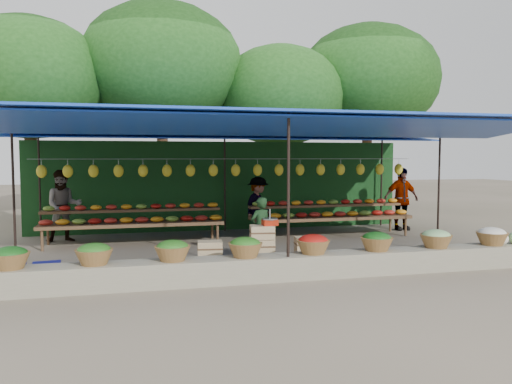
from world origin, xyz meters
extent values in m
plane|color=brown|center=(0.00, 0.00, 0.00)|extent=(60.00, 60.00, 0.00)
cube|color=gray|center=(0.00, -2.75, 0.20)|extent=(10.60, 0.55, 0.40)
cylinder|color=black|center=(0.00, -2.90, 1.40)|extent=(0.05, 0.05, 2.80)
cylinder|color=black|center=(-4.80, 0.00, 1.40)|extent=(0.05, 0.05, 2.80)
cylinder|color=black|center=(4.80, 0.00, 1.40)|extent=(0.05, 0.05, 2.80)
cylinder|color=black|center=(-4.80, 2.90, 1.40)|extent=(0.05, 0.05, 2.80)
cylinder|color=black|center=(0.00, 2.90, 1.40)|extent=(0.05, 0.05, 2.80)
cylinder|color=black|center=(4.80, 2.90, 1.40)|extent=(0.05, 0.05, 2.80)
cube|color=blue|center=(0.00, 0.00, 2.80)|extent=(10.80, 6.60, 0.04)
cube|color=blue|center=(0.00, -2.00, 2.62)|extent=(10.80, 2.19, 0.26)
cube|color=blue|center=(0.00, 2.00, 2.62)|extent=(10.80, 2.19, 0.26)
cylinder|color=#A2A2A7|center=(0.00, 1.40, 2.02)|extent=(9.60, 0.01, 0.01)
ellipsoid|color=gold|center=(-4.50, 1.40, 1.74)|extent=(0.23, 0.17, 0.30)
ellipsoid|color=gold|center=(-3.94, 1.40, 1.74)|extent=(0.23, 0.17, 0.30)
ellipsoid|color=gold|center=(-3.38, 1.40, 1.74)|extent=(0.23, 0.17, 0.30)
ellipsoid|color=gold|center=(-2.81, 1.40, 1.74)|extent=(0.23, 0.17, 0.30)
ellipsoid|color=gold|center=(-2.25, 1.40, 1.74)|extent=(0.23, 0.17, 0.30)
ellipsoid|color=gold|center=(-1.69, 1.40, 1.74)|extent=(0.23, 0.17, 0.30)
ellipsoid|color=gold|center=(-1.12, 1.40, 1.74)|extent=(0.23, 0.17, 0.30)
ellipsoid|color=gold|center=(-0.56, 1.40, 1.74)|extent=(0.23, 0.17, 0.30)
ellipsoid|color=gold|center=(0.00, 1.40, 1.74)|extent=(0.23, 0.17, 0.30)
ellipsoid|color=gold|center=(0.56, 1.40, 1.74)|extent=(0.23, 0.17, 0.30)
ellipsoid|color=gold|center=(1.12, 1.40, 1.74)|extent=(0.23, 0.17, 0.30)
ellipsoid|color=gold|center=(1.69, 1.40, 1.74)|extent=(0.23, 0.17, 0.30)
ellipsoid|color=gold|center=(2.25, 1.40, 1.74)|extent=(0.23, 0.17, 0.30)
ellipsoid|color=gold|center=(2.81, 1.40, 1.74)|extent=(0.23, 0.17, 0.30)
ellipsoid|color=gold|center=(3.38, 1.40, 1.74)|extent=(0.23, 0.17, 0.30)
ellipsoid|color=gold|center=(3.94, 1.40, 1.74)|extent=(0.23, 0.17, 0.30)
ellipsoid|color=gold|center=(4.50, 1.40, 1.74)|extent=(0.23, 0.17, 0.30)
ellipsoid|color=#185516|center=(-4.30, -2.75, 0.62)|extent=(0.52, 0.52, 0.23)
ellipsoid|color=#2B6A1C|center=(-3.10, -2.75, 0.62)|extent=(0.52, 0.52, 0.23)
ellipsoid|color=#2B6A1C|center=(-1.90, -2.75, 0.62)|extent=(0.52, 0.52, 0.23)
ellipsoid|color=#2B6A1C|center=(-0.70, -2.75, 0.62)|extent=(0.52, 0.52, 0.23)
ellipsoid|color=#A3140D|center=(0.50, -2.75, 0.62)|extent=(0.52, 0.52, 0.23)
ellipsoid|color=#185516|center=(1.70, -2.75, 0.62)|extent=(0.52, 0.52, 0.23)
ellipsoid|color=#8EC47A|center=(2.90, -2.75, 0.62)|extent=(0.52, 0.52, 0.23)
ellipsoid|color=silver|center=(4.10, -2.75, 0.62)|extent=(0.52, 0.52, 0.23)
cube|color=#1B4D1F|center=(0.00, 3.15, 1.25)|extent=(10.60, 0.06, 2.50)
cylinder|color=#321E12|center=(-5.50, 5.80, 1.98)|extent=(0.36, 0.36, 3.97)
ellipsoid|color=#153C10|center=(-5.50, 5.80, 4.46)|extent=(4.77, 4.77, 3.69)
cylinder|color=#321E12|center=(-1.50, 6.20, 2.24)|extent=(0.36, 0.36, 4.48)
ellipsoid|color=#153C10|center=(-1.50, 6.20, 5.04)|extent=(5.39, 5.39, 4.17)
cylinder|color=#321E12|center=(2.50, 5.90, 1.86)|extent=(0.36, 0.36, 3.71)
ellipsoid|color=#153C10|center=(2.50, 5.90, 4.18)|extent=(4.47, 4.47, 3.45)
cylinder|color=#321E12|center=(6.00, 6.30, 2.18)|extent=(0.36, 0.36, 4.35)
ellipsoid|color=#153C10|center=(6.00, 6.30, 4.90)|extent=(5.24, 5.24, 4.05)
cube|color=brown|center=(-2.50, 1.30, 0.50)|extent=(4.20, 0.95, 0.08)
cube|color=brown|center=(-2.50, 1.60, 0.78)|extent=(4.20, 0.35, 0.06)
cylinder|color=brown|center=(-4.45, 0.90, 0.25)|extent=(0.06, 0.06, 0.50)
cylinder|color=brown|center=(-0.55, 0.90, 0.25)|extent=(0.06, 0.06, 0.50)
cylinder|color=brown|center=(-4.45, 1.70, 0.25)|extent=(0.06, 0.06, 0.50)
cylinder|color=brown|center=(-0.55, 1.70, 0.25)|extent=(0.06, 0.06, 0.50)
ellipsoid|color=red|center=(-4.40, 1.15, 0.60)|extent=(0.31, 0.26, 0.13)
ellipsoid|color=olive|center=(-4.40, 1.60, 0.87)|extent=(0.26, 0.22, 0.12)
ellipsoid|color=orange|center=(-4.05, 1.15, 0.60)|extent=(0.31, 0.26, 0.13)
ellipsoid|color=#A3140D|center=(-4.05, 1.60, 0.87)|extent=(0.26, 0.22, 0.12)
ellipsoid|color=olive|center=(-3.70, 1.15, 0.60)|extent=(0.31, 0.26, 0.13)
ellipsoid|color=red|center=(-3.70, 1.60, 0.87)|extent=(0.26, 0.22, 0.12)
ellipsoid|color=#A3140D|center=(-3.35, 1.15, 0.60)|extent=(0.31, 0.26, 0.13)
ellipsoid|color=orange|center=(-3.35, 1.60, 0.87)|extent=(0.26, 0.22, 0.12)
ellipsoid|color=red|center=(-3.00, 1.15, 0.60)|extent=(0.31, 0.26, 0.13)
ellipsoid|color=red|center=(-3.00, 1.60, 0.87)|extent=(0.26, 0.22, 0.12)
ellipsoid|color=orange|center=(-2.65, 1.15, 0.60)|extent=(0.31, 0.26, 0.13)
ellipsoid|color=orange|center=(-2.65, 1.60, 0.87)|extent=(0.26, 0.22, 0.12)
ellipsoid|color=red|center=(-2.30, 1.15, 0.60)|extent=(0.31, 0.26, 0.13)
ellipsoid|color=olive|center=(-2.30, 1.60, 0.87)|extent=(0.26, 0.22, 0.12)
ellipsoid|color=orange|center=(-1.95, 1.15, 0.60)|extent=(0.31, 0.26, 0.13)
ellipsoid|color=#A3140D|center=(-1.95, 1.60, 0.87)|extent=(0.26, 0.22, 0.12)
ellipsoid|color=olive|center=(-1.60, 1.15, 0.60)|extent=(0.31, 0.26, 0.13)
ellipsoid|color=red|center=(-1.60, 1.60, 0.87)|extent=(0.26, 0.22, 0.12)
ellipsoid|color=#A3140D|center=(-1.25, 1.15, 0.60)|extent=(0.31, 0.26, 0.13)
ellipsoid|color=orange|center=(-1.25, 1.60, 0.87)|extent=(0.26, 0.22, 0.12)
ellipsoid|color=red|center=(-0.90, 1.15, 0.60)|extent=(0.31, 0.26, 0.13)
ellipsoid|color=red|center=(-0.90, 1.60, 0.87)|extent=(0.26, 0.22, 0.12)
ellipsoid|color=orange|center=(-0.55, 1.15, 0.60)|extent=(0.31, 0.26, 0.13)
ellipsoid|color=orange|center=(-0.55, 1.60, 0.87)|extent=(0.26, 0.22, 0.12)
cube|color=brown|center=(2.50, 1.30, 0.50)|extent=(4.20, 0.95, 0.08)
cube|color=brown|center=(2.50, 1.60, 0.78)|extent=(4.20, 0.35, 0.06)
cylinder|color=brown|center=(0.55, 0.90, 0.25)|extent=(0.06, 0.06, 0.50)
cylinder|color=brown|center=(4.45, 0.90, 0.25)|extent=(0.06, 0.06, 0.50)
cylinder|color=brown|center=(0.55, 1.70, 0.25)|extent=(0.06, 0.06, 0.50)
cylinder|color=brown|center=(4.45, 1.70, 0.25)|extent=(0.06, 0.06, 0.50)
ellipsoid|color=red|center=(0.60, 1.15, 0.60)|extent=(0.31, 0.26, 0.13)
ellipsoid|color=olive|center=(0.60, 1.60, 0.87)|extent=(0.26, 0.22, 0.12)
ellipsoid|color=orange|center=(0.95, 1.15, 0.60)|extent=(0.31, 0.26, 0.13)
ellipsoid|color=#A3140D|center=(0.95, 1.60, 0.87)|extent=(0.26, 0.22, 0.12)
ellipsoid|color=olive|center=(1.30, 1.15, 0.60)|extent=(0.31, 0.26, 0.13)
ellipsoid|color=red|center=(1.30, 1.60, 0.87)|extent=(0.26, 0.22, 0.12)
ellipsoid|color=#A3140D|center=(1.65, 1.15, 0.60)|extent=(0.31, 0.26, 0.13)
ellipsoid|color=orange|center=(1.65, 1.60, 0.87)|extent=(0.26, 0.22, 0.12)
ellipsoid|color=red|center=(2.00, 1.15, 0.60)|extent=(0.31, 0.26, 0.13)
ellipsoid|color=red|center=(2.00, 1.60, 0.87)|extent=(0.26, 0.22, 0.12)
ellipsoid|color=orange|center=(2.35, 1.15, 0.60)|extent=(0.31, 0.26, 0.13)
ellipsoid|color=orange|center=(2.35, 1.60, 0.87)|extent=(0.26, 0.22, 0.12)
ellipsoid|color=red|center=(2.70, 1.15, 0.60)|extent=(0.31, 0.26, 0.13)
ellipsoid|color=olive|center=(2.70, 1.60, 0.87)|extent=(0.26, 0.22, 0.12)
ellipsoid|color=orange|center=(3.05, 1.15, 0.60)|extent=(0.31, 0.26, 0.13)
ellipsoid|color=#A3140D|center=(3.05, 1.60, 0.87)|extent=(0.26, 0.22, 0.12)
ellipsoid|color=olive|center=(3.40, 1.15, 0.60)|extent=(0.31, 0.26, 0.13)
ellipsoid|color=red|center=(3.40, 1.60, 0.87)|extent=(0.26, 0.22, 0.12)
ellipsoid|color=#A3140D|center=(3.75, 1.15, 0.60)|extent=(0.31, 0.26, 0.13)
ellipsoid|color=orange|center=(3.75, 1.60, 0.87)|extent=(0.26, 0.22, 0.12)
ellipsoid|color=red|center=(4.10, 1.15, 0.60)|extent=(0.31, 0.26, 0.13)
ellipsoid|color=red|center=(4.10, 1.60, 0.87)|extent=(0.26, 0.22, 0.12)
ellipsoid|color=orange|center=(4.45, 1.15, 0.60)|extent=(0.31, 0.26, 0.13)
ellipsoid|color=orange|center=(4.45, 1.60, 0.87)|extent=(0.26, 0.22, 0.12)
cube|color=tan|center=(-1.13, -1.69, 0.12)|extent=(0.49, 0.39, 0.25)
cube|color=tan|center=(-1.13, -1.69, 0.39)|extent=(0.49, 0.39, 0.25)
cube|color=tan|center=(-0.13, -1.69, 0.12)|extent=(0.49, 0.39, 0.25)
cube|color=tan|center=(-0.13, -1.69, 0.39)|extent=(0.49, 0.39, 0.25)
cube|color=tan|center=(-0.13, -1.69, 0.65)|extent=(0.49, 0.39, 0.25)
cube|color=tan|center=(0.77, -1.69, 0.12)|extent=(0.49, 0.39, 0.25)
cube|color=tan|center=(0.77, -1.69, 0.39)|extent=(0.49, 0.39, 0.25)
cube|color=red|center=(0.02, -1.69, 0.82)|extent=(0.27, 0.24, 0.11)
cylinder|color=#A2A2A7|center=(0.02, -1.69, 0.89)|extent=(0.29, 0.29, 0.03)
cylinder|color=#A2A2A7|center=(0.02, -1.69, 0.98)|extent=(0.03, 0.03, 0.20)
imported|color=#173419|center=(-0.02, -1.14, 0.63)|extent=(0.54, 0.46, 1.27)
imported|color=slate|center=(-4.13, 2.09, 0.88)|extent=(0.94, 0.78, 1.76)
imported|color=slate|center=(0.75, 2.10, 0.77)|extent=(1.11, 1.10, 1.54)
imported|color=slate|center=(4.88, 1.89, 0.88)|extent=(1.04, 0.44, 1.77)
cube|color=navy|center=(-4.53, -1.89, 0.17)|extent=(0.60, 0.46, 0.33)
cube|color=navy|center=(-3.95, -1.76, 0.14)|extent=(0.49, 0.38, 0.27)
camera|label=1|loc=(-2.51, -10.75, 2.06)|focal=35.00mm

